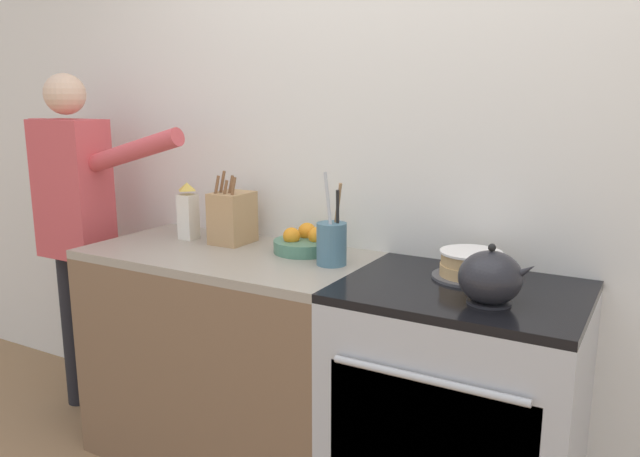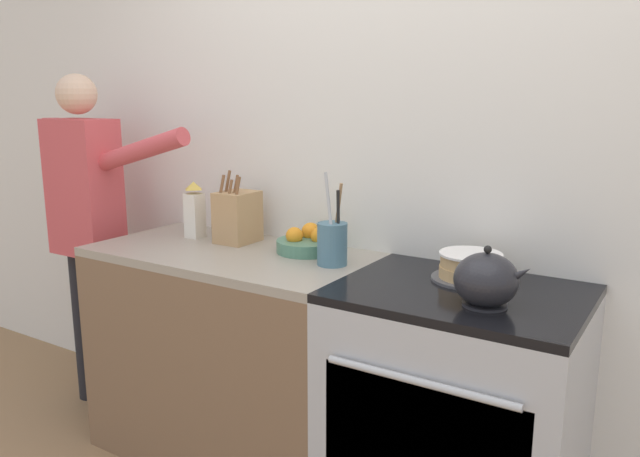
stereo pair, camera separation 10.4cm
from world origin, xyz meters
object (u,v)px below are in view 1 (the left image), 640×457
(layer_cake, at_px, (470,266))
(tea_kettle, at_px, (491,278))
(utensil_crock, at_px, (332,242))
(person_baker, at_px, (76,216))
(knife_block, at_px, (232,217))
(milk_carton, at_px, (188,212))
(fruit_bowl, at_px, (305,243))
(stove_range, at_px, (456,413))

(layer_cake, bearing_deg, tea_kettle, -60.97)
(layer_cake, height_order, utensil_crock, utensil_crock)
(person_baker, bearing_deg, knife_block, 23.45)
(layer_cake, distance_m, tea_kettle, 0.27)
(milk_carton, bearing_deg, person_baker, -169.41)
(knife_block, height_order, fruit_bowl, knife_block)
(layer_cake, relative_size, milk_carton, 1.04)
(knife_block, xyz_separation_m, milk_carton, (-0.22, -0.04, 0.01))
(knife_block, relative_size, person_baker, 0.19)
(stove_range, xyz_separation_m, layer_cake, (-0.01, 0.12, 0.50))
(stove_range, relative_size, milk_carton, 3.62)
(stove_range, distance_m, fruit_bowl, 0.87)
(layer_cake, distance_m, knife_block, 1.05)
(tea_kettle, height_order, milk_carton, milk_carton)
(knife_block, distance_m, milk_carton, 0.22)
(stove_range, bearing_deg, utensil_crock, 175.74)
(fruit_bowl, bearing_deg, utensil_crock, -31.82)
(layer_cake, relative_size, fruit_bowl, 1.06)
(stove_range, distance_m, tea_kettle, 0.56)
(layer_cake, bearing_deg, fruit_bowl, 176.97)
(utensil_crock, bearing_deg, knife_block, 169.40)
(layer_cake, relative_size, utensil_crock, 0.75)
(stove_range, height_order, layer_cake, layer_cake)
(person_baker, bearing_deg, layer_cake, 17.05)
(layer_cake, xyz_separation_m, tea_kettle, (0.13, -0.23, 0.04))
(layer_cake, height_order, fruit_bowl, fruit_bowl)
(stove_range, height_order, knife_block, knife_block)
(fruit_bowl, height_order, person_baker, person_baker)
(stove_range, height_order, tea_kettle, tea_kettle)
(tea_kettle, relative_size, person_baker, 0.14)
(stove_range, relative_size, utensil_crock, 2.59)
(tea_kettle, xyz_separation_m, fruit_bowl, (-0.82, 0.27, -0.04))
(milk_carton, bearing_deg, utensil_crock, -4.90)
(tea_kettle, bearing_deg, utensil_crock, 166.41)
(layer_cake, relative_size, person_baker, 0.16)
(milk_carton, distance_m, person_baker, 0.61)
(knife_block, height_order, utensil_crock, utensil_crock)
(tea_kettle, relative_size, knife_block, 0.76)
(knife_block, bearing_deg, milk_carton, -170.40)
(person_baker, bearing_deg, fruit_bowl, 21.15)
(fruit_bowl, bearing_deg, layer_cake, -3.03)
(layer_cake, relative_size, knife_block, 0.85)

